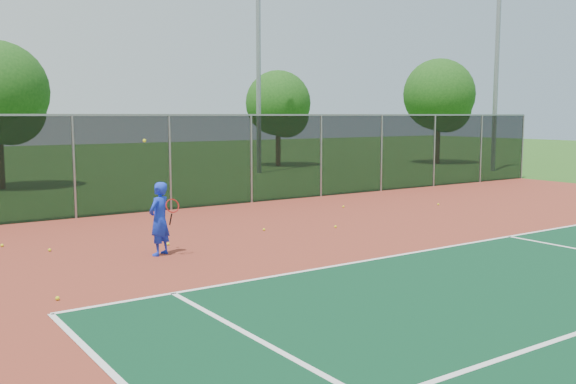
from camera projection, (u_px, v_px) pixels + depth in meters
The scene contains 17 objects.
ground at pixel (576, 273), 12.28m from camera, with size 120.00×120.00×0.00m, color #235317.
court_apron at pixel (490, 254), 13.92m from camera, with size 30.00×20.00×0.02m, color maroon.
fence_back at pixel (251, 158), 21.92m from camera, with size 30.00×0.06×3.03m.
tennis_player at pixel (159, 219), 13.71m from camera, with size 0.69×0.73×2.50m.
practice_ball_0 at pixel (50, 250), 14.16m from camera, with size 0.07×0.07×0.07m, color yellow.
practice_ball_1 at pixel (168, 244), 14.81m from camera, with size 0.07×0.07×0.07m, color yellow.
practice_ball_2 at pixel (2, 245), 14.66m from camera, with size 0.07×0.07×0.07m, color yellow.
practice_ball_3 at pixel (264, 229), 16.69m from camera, with size 0.07×0.07×0.07m, color yellow.
practice_ball_5 at pixel (57, 298), 10.42m from camera, with size 0.07×0.07×0.07m, color yellow.
practice_ball_6 at pixel (343, 207), 20.84m from camera, with size 0.07×0.07×0.07m, color yellow.
practice_ball_7 at pixel (438, 204), 21.38m from camera, with size 0.07×0.07×0.07m, color yellow.
practice_ball_8 at pixel (336, 227), 17.10m from camera, with size 0.07×0.07×0.07m, color yellow.
floodlight_n at pixel (258, 48), 32.76m from camera, with size 0.90×0.40×11.33m.
floodlight_ne at pixel (497, 50), 34.09m from camera, with size 0.90×0.40×11.33m.
tree_back_left at pixel (0, 96), 25.83m from camera, with size 4.09×4.09×6.01m.
tree_back_mid at pixel (280, 106), 37.77m from camera, with size 3.84×3.84×5.64m.
tree_back_right at pixel (441, 98), 39.57m from camera, with size 4.41×4.41×6.47m.
Camera 1 is at (-11.35, -6.78, 3.02)m, focal length 40.00 mm.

